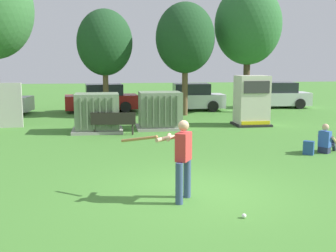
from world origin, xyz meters
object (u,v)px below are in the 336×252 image
at_px(backpack, 309,148).
at_px(generator_enclosure, 252,101).
at_px(seated_spectator, 326,141).
at_px(parked_car_left_of_center, 102,99).
at_px(parked_car_right_of_center, 189,98).
at_px(park_bench, 113,122).
at_px(parked_car_rightmost, 276,96).
at_px(transformer_mid_west, 160,111).
at_px(transformer_west, 97,113).
at_px(batter, 181,156).
at_px(sports_ball, 244,216).

bearing_deg(backpack, generator_enclosure, 87.20).
distance_m(seated_spectator, parked_car_left_of_center, 14.43).
relative_size(seated_spectator, parked_car_right_of_center, 0.23).
relative_size(park_bench, parked_car_rightmost, 0.42).
bearing_deg(generator_enclosure, parked_car_right_of_center, 104.48).
bearing_deg(parked_car_right_of_center, transformer_mid_west, -112.05).
distance_m(transformer_west, parked_car_left_of_center, 7.25).
bearing_deg(parked_car_left_of_center, batter, -84.12).
bearing_deg(sports_ball, parked_car_left_of_center, 98.68).
height_order(generator_enclosure, parked_car_right_of_center, generator_enclosure).
relative_size(sports_ball, parked_car_left_of_center, 0.02).
relative_size(transformer_mid_west, backpack, 4.77).
relative_size(transformer_west, generator_enclosure, 0.91).
distance_m(generator_enclosure, backpack, 6.26).
relative_size(generator_enclosure, park_bench, 1.25).
bearing_deg(backpack, parked_car_rightmost, 71.29).
relative_size(transformer_mid_west, parked_car_right_of_center, 0.49).
xyz_separation_m(generator_enclosure, seated_spectator, (0.40, -5.97, -0.76)).
distance_m(transformer_mid_west, sports_ball, 10.88).
bearing_deg(parked_car_left_of_center, park_bench, -86.71).
bearing_deg(sports_ball, backpack, 52.32).
relative_size(park_bench, seated_spectator, 1.91).
relative_size(parked_car_left_of_center, parked_car_right_of_center, 1.01).
distance_m(sports_ball, parked_car_left_of_center, 17.88).
relative_size(generator_enclosure, parked_car_rightmost, 0.53).
bearing_deg(transformer_west, batter, -78.42).
distance_m(transformer_west, batter, 9.39).
relative_size(park_bench, parked_car_right_of_center, 0.43).
relative_size(sports_ball, parked_car_rightmost, 0.02).
bearing_deg(park_bench, parked_car_left_of_center, 93.29).
height_order(generator_enclosure, sports_ball, generator_enclosure).
bearing_deg(sports_ball, transformer_mid_west, 90.86).
distance_m(generator_enclosure, parked_car_right_of_center, 6.53).
xyz_separation_m(park_bench, parked_car_rightmost, (10.51, 8.50, 0.22)).
height_order(generator_enclosure, backpack, generator_enclosure).
bearing_deg(sports_ball, generator_enclosure, 69.63).
bearing_deg(park_bench, transformer_west, 128.56).
bearing_deg(transformer_west, seated_spectator, -35.11).
xyz_separation_m(transformer_west, sports_ball, (2.89, -10.41, -0.74)).
distance_m(transformer_west, seated_spectator, 9.09).
distance_m(park_bench, parked_car_rightmost, 13.52).
distance_m(generator_enclosure, batter, 11.20).
xyz_separation_m(sports_ball, parked_car_right_of_center, (2.51, 17.46, 0.71)).
xyz_separation_m(park_bench, sports_ball, (2.23, -9.58, -0.49)).
bearing_deg(transformer_mid_west, generator_enclosure, 3.97).
distance_m(sports_ball, seated_spectator, 6.90).
distance_m(seated_spectator, parked_car_right_of_center, 12.45).
relative_size(generator_enclosure, backpack, 5.23).
bearing_deg(transformer_mid_west, park_bench, -148.42).
height_order(batter, parked_car_left_of_center, batter).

